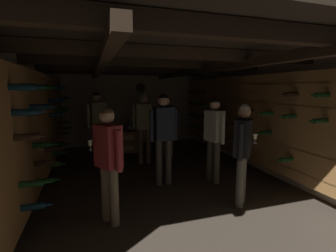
% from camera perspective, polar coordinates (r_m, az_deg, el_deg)
% --- Properties ---
extents(ground_plane, '(8.40, 8.40, 0.00)m').
position_cam_1_polar(ground_plane, '(5.11, -2.92, -11.64)').
color(ground_plane, '#473D33').
extents(room_shell, '(4.72, 6.52, 2.41)m').
position_cam_1_polar(room_shell, '(5.07, -3.86, 4.66)').
color(room_shell, beige).
rests_on(room_shell, ground_plane).
extents(wine_crate_stack, '(0.52, 0.35, 0.60)m').
position_cam_1_polar(wine_crate_stack, '(6.97, -9.44, -3.63)').
color(wine_crate_stack, olive).
rests_on(wine_crate_stack, ground_plane).
extents(display_bottle, '(0.08, 0.08, 0.35)m').
position_cam_1_polar(display_bottle, '(6.94, -9.09, -0.02)').
color(display_bottle, '#0F2838').
rests_on(display_bottle, wine_crate_stack).
extents(person_host_center, '(0.54, 0.24, 1.69)m').
position_cam_1_polar(person_host_center, '(4.43, -1.02, -1.04)').
color(person_host_center, '#4C473D').
rests_on(person_host_center, ground_plane).
extents(person_guest_mid_right, '(0.29, 0.53, 1.60)m').
position_cam_1_polar(person_guest_mid_right, '(4.66, 10.70, -1.49)').
color(person_guest_mid_right, '#4C473D').
rests_on(person_guest_mid_right, ground_plane).
extents(person_guest_near_left, '(0.43, 0.48, 1.55)m').
position_cam_1_polar(person_guest_near_left, '(3.25, -13.78, -6.72)').
color(person_guest_near_left, brown).
rests_on(person_guest_near_left, ground_plane).
extents(person_guest_far_right, '(0.54, 0.33, 1.57)m').
position_cam_1_polar(person_guest_far_right, '(6.22, -0.02, 0.96)').
color(person_guest_far_right, '#4C473D').
rests_on(person_guest_far_right, ground_plane).
extents(person_guest_rear_center, '(0.53, 0.33, 1.67)m').
position_cam_1_polar(person_guest_rear_center, '(5.76, -5.63, 1.05)').
color(person_guest_rear_center, brown).
rests_on(person_guest_rear_center, ground_plane).
extents(person_guest_far_left, '(0.49, 0.42, 1.69)m').
position_cam_1_polar(person_guest_far_left, '(6.24, -16.22, 1.47)').
color(person_guest_far_left, '#232D4C').
rests_on(person_guest_far_left, ground_plane).
extents(person_guest_near_right, '(0.40, 0.45, 1.55)m').
position_cam_1_polar(person_guest_near_right, '(3.83, 17.08, -4.46)').
color(person_guest_near_right, '#4C473D').
rests_on(person_guest_near_right, ground_plane).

